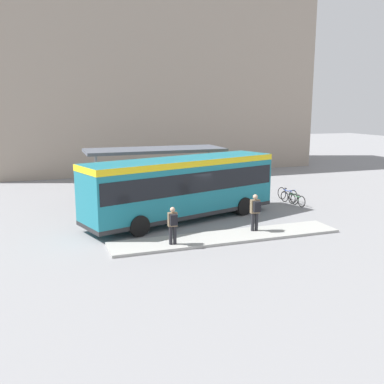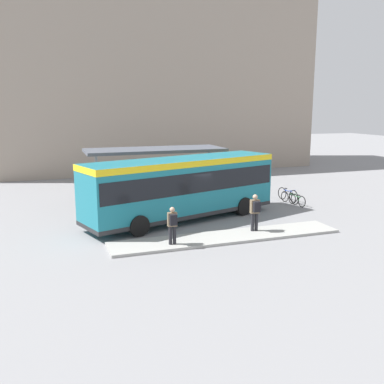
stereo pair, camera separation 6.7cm
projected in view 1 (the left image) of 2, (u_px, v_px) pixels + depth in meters
ground_plane at (183, 220)px, 21.99m from camera, size 120.00×120.00×0.00m
curb_island at (228, 237)px, 18.87m from camera, size 10.47×1.80×0.12m
city_bus at (183, 184)px, 21.63m from camera, size 10.65×5.42×3.18m
pedestrian_waiting at (255, 210)px, 19.42m from camera, size 0.43×0.45×1.70m
pedestrian_companion at (173, 223)px, 17.48m from camera, size 0.40×0.41×1.58m
bicycle_green at (297, 200)px, 25.18m from camera, size 0.48×1.56×0.67m
bicycle_black at (289, 198)px, 25.76m from camera, size 0.48×1.56×0.68m
bicycle_blue at (287, 194)px, 26.46m from camera, size 0.48×1.79×0.78m
station_shelter at (155, 151)px, 25.83m from camera, size 8.33×3.13×3.25m
station_building at (149, 78)px, 40.46m from camera, size 29.71×10.01×16.92m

